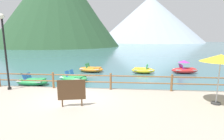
{
  "coord_description": "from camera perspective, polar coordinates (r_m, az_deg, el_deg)",
  "views": [
    {
      "loc": [
        2.65,
        -8.09,
        3.34
      ],
      "look_at": [
        1.46,
        5.0,
        0.9
      ],
      "focal_mm": 28.02,
      "sensor_mm": 36.0,
      "label": 1
    }
  ],
  "objects": [
    {
      "name": "distant_peak",
      "position": [
        131.75,
        12.3,
        15.78
      ],
      "size": [
        73.81,
        73.81,
        31.93
      ],
      "primitive_type": "cone",
      "color": "#9EADBC",
      "rests_on": "ground"
    },
    {
      "name": "pedal_boat_2",
      "position": [
        13.82,
        -12.4,
        -2.54
      ],
      "size": [
        2.61,
        2.02,
        0.86
      ],
      "color": "green",
      "rests_on": "ground"
    },
    {
      "name": "pedal_boat_1",
      "position": [
        17.0,
        10.08,
        -0.03
      ],
      "size": [
        2.25,
        1.5,
        0.86
      ],
      "color": "yellow",
      "rests_on": "ground"
    },
    {
      "name": "pedal_boat_0",
      "position": [
        13.73,
        -24.62,
        -3.39
      ],
      "size": [
        2.38,
        1.24,
        0.84
      ],
      "color": "green",
      "rests_on": "ground"
    },
    {
      "name": "cliff_headland",
      "position": [
        76.48,
        -16.07,
        19.28
      ],
      "size": [
        48.84,
        48.84,
        33.06
      ],
      "color": "#284C2D",
      "rests_on": "ground"
    },
    {
      "name": "beach_umbrella",
      "position": [
        8.83,
        31.98,
        3.12
      ],
      "size": [
        1.7,
        1.7,
        2.24
      ],
      "color": "#B2B2B7",
      "rests_on": "promenade_dock"
    },
    {
      "name": "ground_plane",
      "position": [
        48.27,
        2.04,
        6.54
      ],
      "size": [
        200.0,
        200.0,
        0.0
      ],
      "primitive_type": "plane",
      "color": "#3D6B75"
    },
    {
      "name": "pedal_boat_3",
      "position": [
        17.94,
        22.6,
        0.28
      ],
      "size": [
        2.55,
        1.38,
        1.25
      ],
      "color": "red",
      "rests_on": "ground"
    },
    {
      "name": "promenade_dock",
      "position": [
        7.18,
        -17.78,
        -15.95
      ],
      "size": [
        28.0,
        8.0,
        0.4
      ],
      "primitive_type": "cube",
      "color": "#A39989",
      "rests_on": "ground"
    },
    {
      "name": "sign_board",
      "position": [
        7.69,
        -13.04,
        -6.46
      ],
      "size": [
        1.16,
        0.28,
        1.19
      ],
      "color": "silver",
      "rests_on": "promenade_dock"
    },
    {
      "name": "lamp_post",
      "position": [
        11.36,
        -31.6,
        6.9
      ],
      "size": [
        0.28,
        0.28,
        4.2
      ],
      "color": "black",
      "rests_on": "promenade_dock"
    },
    {
      "name": "pedal_boat_4",
      "position": [
        17.42,
        -6.81,
        0.28
      ],
      "size": [
        2.62,
        1.66,
        0.85
      ],
      "color": "orange",
      "rests_on": "ground"
    },
    {
      "name": "dock_railing",
      "position": [
        10.27,
        -9.93,
        -2.97
      ],
      "size": [
        23.92,
        0.12,
        0.95
      ],
      "color": "brown",
      "rests_on": "promenade_dock"
    }
  ]
}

